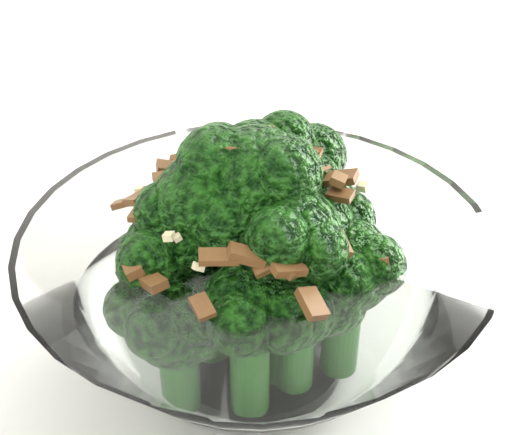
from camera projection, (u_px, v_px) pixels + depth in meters
table at (353, 355)px, 0.56m from camera, size 1.38×1.10×0.75m
broccoli_dish at (257, 281)px, 0.42m from camera, size 0.25×0.25×0.15m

